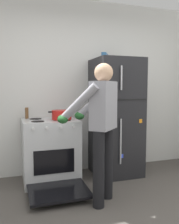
{
  "coord_description": "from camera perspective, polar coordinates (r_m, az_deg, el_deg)",
  "views": [
    {
      "loc": [
        -1.08,
        -1.8,
        1.31
      ],
      "look_at": [
        -0.04,
        1.32,
        1.0
      ],
      "focal_mm": 38.63,
      "sensor_mm": 36.0,
      "label": 1
    }
  ],
  "objects": [
    {
      "name": "stove_range",
      "position": [
        3.51,
        -9.22,
        -9.18
      ],
      "size": [
        0.76,
        1.2,
        0.89
      ],
      "color": "silver",
      "rests_on": "ground"
    },
    {
      "name": "red_pot",
      "position": [
        3.41,
        -6.61,
        -0.67
      ],
      "size": [
        0.37,
        0.27,
        0.13
      ],
      "color": "red",
      "rests_on": "stove_range"
    },
    {
      "name": "kitchen_wall_back",
      "position": [
        3.9,
        -2.36,
        5.97
      ],
      "size": [
        6.0,
        0.1,
        2.7
      ],
      "primitive_type": "cube",
      "color": "silver",
      "rests_on": "ground"
    },
    {
      "name": "person_cook",
      "position": [
        2.74,
        2.56,
        -2.01
      ],
      "size": [
        0.69,
        0.72,
        1.6
      ],
      "color": "black",
      "rests_on": "ground"
    },
    {
      "name": "refrigerator",
      "position": [
        3.73,
        6.2,
        -1.21
      ],
      "size": [
        0.68,
        0.72,
        1.77
      ],
      "color": "black",
      "rests_on": "ground"
    },
    {
      "name": "pepper_mill",
      "position": [
        3.6,
        -14.63,
        -0.25
      ],
      "size": [
        0.05,
        0.05,
        0.16
      ],
      "primitive_type": "cylinder",
      "color": "brown",
      "rests_on": "stove_range"
    },
    {
      "name": "coffee_mug",
      "position": [
        3.72,
        3.46,
        13.18
      ],
      "size": [
        0.11,
        0.08,
        0.1
      ],
      "color": "#2D6093",
      "rests_on": "refrigerator"
    }
  ]
}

